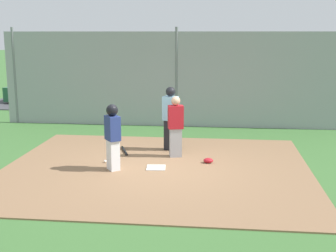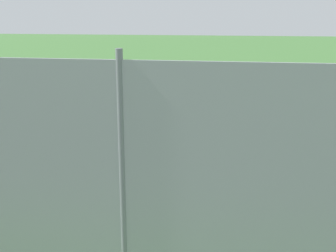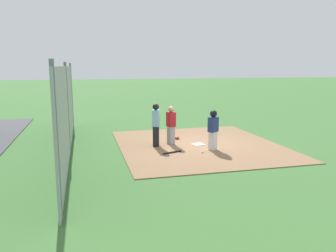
% 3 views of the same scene
% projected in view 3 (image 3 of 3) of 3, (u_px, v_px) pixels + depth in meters
% --- Properties ---
extents(ground_plane, '(140.00, 140.00, 0.00)m').
position_uv_depth(ground_plane, '(198.00, 145.00, 13.78)').
color(ground_plane, '#3D6B33').
extents(dirt_infield, '(7.20, 6.40, 0.03)m').
position_uv_depth(dirt_infield, '(198.00, 145.00, 13.77)').
color(dirt_infield, '#896647').
rests_on(dirt_infield, ground_plane).
extents(home_plate, '(0.48, 0.48, 0.02)m').
position_uv_depth(home_plate, '(198.00, 144.00, 13.77)').
color(home_plate, white).
rests_on(home_plate, dirt_infield).
extents(catcher, '(0.43, 0.34, 1.56)m').
position_uv_depth(catcher, '(171.00, 125.00, 13.71)').
color(catcher, '#9E9EA3').
rests_on(catcher, dirt_infield).
extents(umpire, '(0.44, 0.37, 1.72)m').
position_uv_depth(umpire, '(156.00, 124.00, 13.34)').
color(umpire, black).
rests_on(umpire, dirt_infield).
extents(runner, '(0.43, 0.46, 1.54)m').
position_uv_depth(runner, '(213.00, 128.00, 12.75)').
color(runner, silver).
rests_on(runner, dirt_infield).
extents(baseball_bat, '(0.34, 0.78, 0.06)m').
position_uv_depth(baseball_bat, '(172.00, 152.00, 12.43)').
color(baseball_bat, black).
rests_on(baseball_bat, dirt_infield).
extents(catcher_mask, '(0.24, 0.20, 0.12)m').
position_uv_depth(catcher_mask, '(177.00, 138.00, 14.78)').
color(catcher_mask, '#B21923').
rests_on(catcher_mask, dirt_infield).
extents(baseball, '(0.07, 0.07, 0.07)m').
position_uv_depth(baseball, '(202.00, 152.00, 12.45)').
color(baseball, white).
rests_on(baseball, dirt_infield).
extents(backstop_fence, '(12.00, 0.10, 3.35)m').
position_uv_depth(backstop_fence, '(67.00, 111.00, 12.26)').
color(backstop_fence, '#93999E').
rests_on(backstop_fence, ground_plane).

